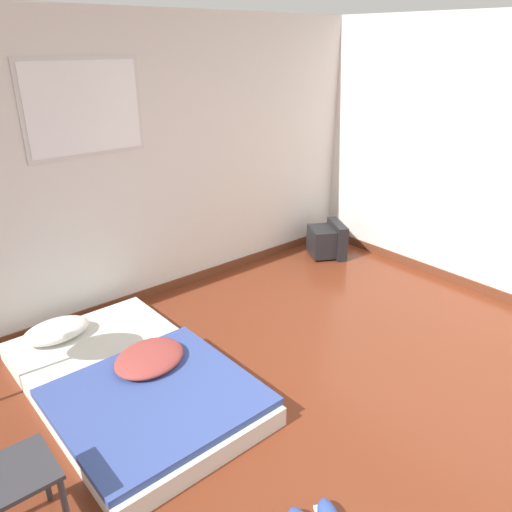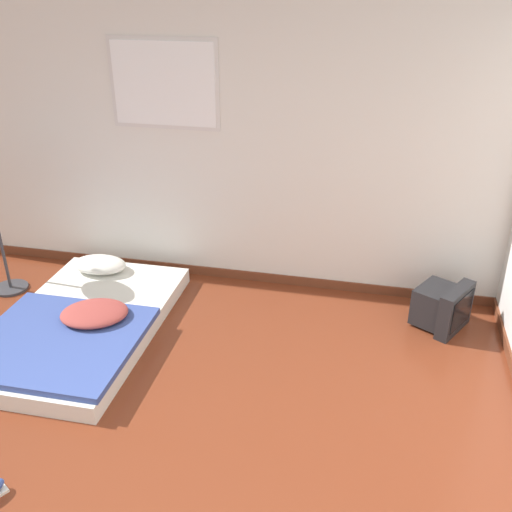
{
  "view_description": "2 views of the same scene",
  "coord_description": "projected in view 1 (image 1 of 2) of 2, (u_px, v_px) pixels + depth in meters",
  "views": [
    {
      "loc": [
        -2.12,
        -1.16,
        2.35
      ],
      "look_at": [
        0.58,
        2.05,
        0.52
      ],
      "focal_mm": 35.0,
      "sensor_mm": 36.0,
      "label": 1
    },
    {
      "loc": [
        1.39,
        -1.91,
        2.72
      ],
      "look_at": [
        0.48,
        2.13,
        0.65
      ],
      "focal_mm": 40.0,
      "sensor_mm": 36.0,
      "label": 2
    }
  ],
  "objects": [
    {
      "name": "crt_tv",
      "position": [
        328.0,
        240.0,
        5.84
      ],
      "size": [
        0.53,
        0.54,
        0.4
      ],
      "color": "black",
      "rests_on": "ground_plane"
    },
    {
      "name": "mattress_bed",
      "position": [
        130.0,
        379.0,
        3.6
      ],
      "size": [
        1.25,
        2.04,
        0.29
      ],
      "color": "silver",
      "rests_on": "ground_plane"
    },
    {
      "name": "side_stool",
      "position": [
        17.0,
        484.0,
        2.43
      ],
      "size": [
        0.37,
        0.37,
        0.44
      ],
      "color": "#333338",
      "rests_on": "ground_plane"
    },
    {
      "name": "wall_back",
      "position": [
        145.0,
        166.0,
        4.53
      ],
      "size": [
        7.45,
        0.08,
        2.6
      ],
      "color": "silver",
      "rests_on": "ground_plane"
    },
    {
      "name": "ground_plane",
      "position": [
        401.0,
        464.0,
        3.0
      ],
      "size": [
        20.0,
        20.0,
        0.0
      ],
      "primitive_type": "plane",
      "color": "maroon"
    }
  ]
}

